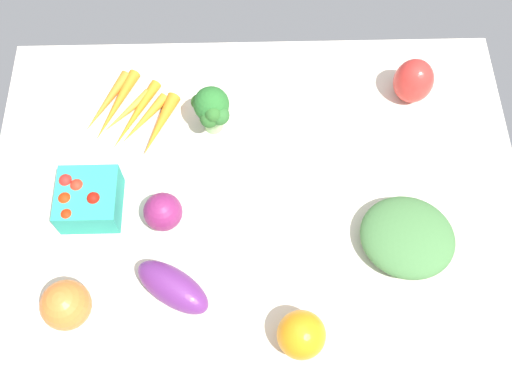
{
  "coord_description": "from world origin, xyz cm",
  "views": [
    {
      "loc": [
        -1.1,
        -49.96,
        107.22
      ],
      "look_at": [
        0.0,
        0.0,
        4.0
      ],
      "focal_mm": 42.07,
      "sensor_mm": 36.0,
      "label": 1
    }
  ],
  "objects_px": {
    "eggplant": "(173,287)",
    "bell_pepper_red": "(413,81)",
    "bell_pepper_orange": "(301,335)",
    "berry_basket": "(88,199)",
    "broccoli_head": "(212,109)",
    "carrot_bunch": "(132,113)",
    "heirloom_tomato_orange": "(66,305)",
    "red_onion_near_basket": "(163,212)",
    "leafy_greens_clump": "(407,237)"
  },
  "relations": [
    {
      "from": "eggplant",
      "to": "bell_pepper_red",
      "type": "bearing_deg",
      "value": 75.61
    },
    {
      "from": "bell_pepper_orange",
      "to": "berry_basket",
      "type": "height_order",
      "value": "bell_pepper_orange"
    },
    {
      "from": "broccoli_head",
      "to": "carrot_bunch",
      "type": "relative_size",
      "value": 0.55
    },
    {
      "from": "eggplant",
      "to": "carrot_bunch",
      "type": "height_order",
      "value": "eggplant"
    },
    {
      "from": "heirloom_tomato_orange",
      "to": "bell_pepper_red",
      "type": "distance_m",
      "value": 0.8
    },
    {
      "from": "red_onion_near_basket",
      "to": "broccoli_head",
      "type": "height_order",
      "value": "broccoli_head"
    },
    {
      "from": "leafy_greens_clump",
      "to": "bell_pepper_red",
      "type": "distance_m",
      "value": 0.34
    },
    {
      "from": "bell_pepper_red",
      "to": "bell_pepper_orange",
      "type": "bearing_deg",
      "value": -116.77
    },
    {
      "from": "carrot_bunch",
      "to": "broccoli_head",
      "type": "bearing_deg",
      "value": -11.14
    },
    {
      "from": "heirloom_tomato_orange",
      "to": "red_onion_near_basket",
      "type": "bearing_deg",
      "value": 48.0
    },
    {
      "from": "red_onion_near_basket",
      "to": "heirloom_tomato_orange",
      "type": "relative_size",
      "value": 0.83
    },
    {
      "from": "berry_basket",
      "to": "broccoli_head",
      "type": "bearing_deg",
      "value": 36.37
    },
    {
      "from": "bell_pepper_orange",
      "to": "eggplant",
      "type": "xyz_separation_m",
      "value": [
        -0.22,
        0.09,
        -0.01
      ]
    },
    {
      "from": "broccoli_head",
      "to": "leafy_greens_clump",
      "type": "relative_size",
      "value": 0.66
    },
    {
      "from": "broccoli_head",
      "to": "eggplant",
      "type": "relative_size",
      "value": 0.79
    },
    {
      "from": "bell_pepper_orange",
      "to": "berry_basket",
      "type": "relative_size",
      "value": 0.74
    },
    {
      "from": "bell_pepper_orange",
      "to": "broccoli_head",
      "type": "xyz_separation_m",
      "value": [
        -0.15,
        0.43,
        0.03
      ]
    },
    {
      "from": "eggplant",
      "to": "heirloom_tomato_orange",
      "type": "xyz_separation_m",
      "value": [
        -0.18,
        -0.03,
        0.01
      ]
    },
    {
      "from": "bell_pepper_orange",
      "to": "eggplant",
      "type": "bearing_deg",
      "value": 157.71
    },
    {
      "from": "red_onion_near_basket",
      "to": "carrot_bunch",
      "type": "bearing_deg",
      "value": 108.35
    },
    {
      "from": "broccoli_head",
      "to": "carrot_bunch",
      "type": "bearing_deg",
      "value": 168.86
    },
    {
      "from": "broccoli_head",
      "to": "eggplant",
      "type": "height_order",
      "value": "broccoli_head"
    },
    {
      "from": "heirloom_tomato_orange",
      "to": "broccoli_head",
      "type": "bearing_deg",
      "value": 56.58
    },
    {
      "from": "berry_basket",
      "to": "leafy_greens_clump",
      "type": "xyz_separation_m",
      "value": [
        0.59,
        -0.09,
        -0.0
      ]
    },
    {
      "from": "broccoli_head",
      "to": "eggplant",
      "type": "xyz_separation_m",
      "value": [
        -0.07,
        -0.34,
        -0.04
      ]
    },
    {
      "from": "red_onion_near_basket",
      "to": "carrot_bunch",
      "type": "distance_m",
      "value": 0.25
    },
    {
      "from": "red_onion_near_basket",
      "to": "eggplant",
      "type": "relative_size",
      "value": 0.5
    },
    {
      "from": "bell_pepper_orange",
      "to": "berry_basket",
      "type": "xyz_separation_m",
      "value": [
        -0.39,
        0.26,
        -0.01
      ]
    },
    {
      "from": "red_onion_near_basket",
      "to": "broccoli_head",
      "type": "bearing_deg",
      "value": 65.71
    },
    {
      "from": "red_onion_near_basket",
      "to": "bell_pepper_red",
      "type": "bearing_deg",
      "value": 28.81
    },
    {
      "from": "berry_basket",
      "to": "leafy_greens_clump",
      "type": "height_order",
      "value": "berry_basket"
    },
    {
      "from": "berry_basket",
      "to": "carrot_bunch",
      "type": "distance_m",
      "value": 0.22
    },
    {
      "from": "broccoli_head",
      "to": "carrot_bunch",
      "type": "distance_m",
      "value": 0.18
    },
    {
      "from": "red_onion_near_basket",
      "to": "carrot_bunch",
      "type": "relative_size",
      "value": 0.34
    },
    {
      "from": "broccoli_head",
      "to": "eggplant",
      "type": "distance_m",
      "value": 0.35
    },
    {
      "from": "broccoli_head",
      "to": "bell_pepper_red",
      "type": "distance_m",
      "value": 0.42
    },
    {
      "from": "berry_basket",
      "to": "bell_pepper_red",
      "type": "height_order",
      "value": "bell_pepper_red"
    },
    {
      "from": "berry_basket",
      "to": "carrot_bunch",
      "type": "relative_size",
      "value": 0.53
    },
    {
      "from": "heirloom_tomato_orange",
      "to": "bell_pepper_red",
      "type": "relative_size",
      "value": 0.87
    },
    {
      "from": "red_onion_near_basket",
      "to": "leafy_greens_clump",
      "type": "bearing_deg",
      "value": -7.34
    },
    {
      "from": "leafy_greens_clump",
      "to": "bell_pepper_orange",
      "type": "bearing_deg",
      "value": -139.32
    },
    {
      "from": "berry_basket",
      "to": "eggplant",
      "type": "bearing_deg",
      "value": -46.3
    },
    {
      "from": "bell_pepper_orange",
      "to": "leafy_greens_clump",
      "type": "bearing_deg",
      "value": 40.68
    },
    {
      "from": "heirloom_tomato_orange",
      "to": "carrot_bunch",
      "type": "distance_m",
      "value": 0.42
    },
    {
      "from": "bell_pepper_orange",
      "to": "red_onion_near_basket",
      "type": "height_order",
      "value": "bell_pepper_orange"
    },
    {
      "from": "red_onion_near_basket",
      "to": "eggplant",
      "type": "bearing_deg",
      "value": -80.75
    },
    {
      "from": "eggplant",
      "to": "berry_basket",
      "type": "distance_m",
      "value": 0.24
    },
    {
      "from": "leafy_greens_clump",
      "to": "heirloom_tomato_orange",
      "type": "relative_size",
      "value": 2.0
    },
    {
      "from": "bell_pepper_red",
      "to": "carrot_bunch",
      "type": "xyz_separation_m",
      "value": [
        -0.58,
        -0.04,
        -0.04
      ]
    },
    {
      "from": "berry_basket",
      "to": "heirloom_tomato_orange",
      "type": "bearing_deg",
      "value": -94.25
    }
  ]
}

